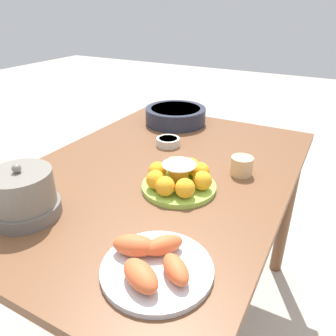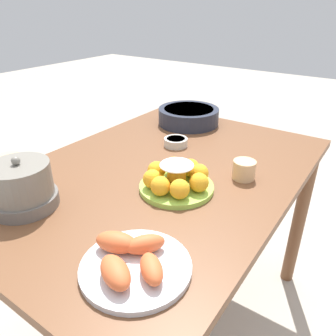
{
  "view_description": "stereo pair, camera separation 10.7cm",
  "coord_description": "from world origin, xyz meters",
  "px_view_note": "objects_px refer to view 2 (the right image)",
  "views": [
    {
      "loc": [
        -0.88,
        -0.52,
        1.31
      ],
      "look_at": [
        -0.04,
        -0.06,
        0.82
      ],
      "focal_mm": 35.0,
      "sensor_mm": 36.0,
      "label": 1
    },
    {
      "loc": [
        -0.83,
        -0.61,
        1.31
      ],
      "look_at": [
        -0.04,
        -0.06,
        0.82
      ],
      "focal_mm": 35.0,
      "sensor_mm": 36.0,
      "label": 2
    }
  ],
  "objects_px": {
    "dining_table": "(161,196)",
    "cup_far": "(11,169)",
    "serving_bowl": "(189,115)",
    "warming_pot": "(22,187)",
    "sauce_bowl": "(176,142)",
    "seafood_platter": "(132,262)",
    "cup_near": "(244,170)",
    "cake_plate": "(177,179)"
  },
  "relations": [
    {
      "from": "dining_table",
      "to": "warming_pot",
      "type": "relative_size",
      "value": 6.68
    },
    {
      "from": "serving_bowl",
      "to": "sauce_bowl",
      "type": "bearing_deg",
      "value": -159.0
    },
    {
      "from": "serving_bowl",
      "to": "warming_pot",
      "type": "relative_size",
      "value": 1.52
    },
    {
      "from": "sauce_bowl",
      "to": "seafood_platter",
      "type": "bearing_deg",
      "value": -154.22
    },
    {
      "from": "seafood_platter",
      "to": "dining_table",
      "type": "bearing_deg",
      "value": 28.73
    },
    {
      "from": "cake_plate",
      "to": "cup_far",
      "type": "bearing_deg",
      "value": 119.1
    },
    {
      "from": "sauce_bowl",
      "to": "seafood_platter",
      "type": "distance_m",
      "value": 0.7
    },
    {
      "from": "cake_plate",
      "to": "seafood_platter",
      "type": "bearing_deg",
      "value": -162.01
    },
    {
      "from": "cup_near",
      "to": "warming_pot",
      "type": "xyz_separation_m",
      "value": [
        -0.52,
        0.45,
        0.03
      ]
    },
    {
      "from": "dining_table",
      "to": "cup_far",
      "type": "bearing_deg",
      "value": 134.66
    },
    {
      "from": "dining_table",
      "to": "cup_far",
      "type": "relative_size",
      "value": 13.78
    },
    {
      "from": "dining_table",
      "to": "seafood_platter",
      "type": "bearing_deg",
      "value": -151.27
    },
    {
      "from": "warming_pot",
      "to": "sauce_bowl",
      "type": "bearing_deg",
      "value": -10.37
    },
    {
      "from": "cup_far",
      "to": "dining_table",
      "type": "bearing_deg",
      "value": -45.34
    },
    {
      "from": "serving_bowl",
      "to": "dining_table",
      "type": "bearing_deg",
      "value": -159.8
    },
    {
      "from": "cup_near",
      "to": "warming_pot",
      "type": "relative_size",
      "value": 0.4
    },
    {
      "from": "dining_table",
      "to": "cup_near",
      "type": "height_order",
      "value": "cup_near"
    },
    {
      "from": "serving_bowl",
      "to": "cup_far",
      "type": "xyz_separation_m",
      "value": [
        -0.81,
        0.18,
        0.0
      ]
    },
    {
      "from": "cake_plate",
      "to": "serving_bowl",
      "type": "distance_m",
      "value": 0.62
    },
    {
      "from": "cake_plate",
      "to": "warming_pot",
      "type": "height_order",
      "value": "warming_pot"
    },
    {
      "from": "seafood_platter",
      "to": "warming_pot",
      "type": "distance_m",
      "value": 0.42
    },
    {
      "from": "serving_bowl",
      "to": "warming_pot",
      "type": "xyz_separation_m",
      "value": [
        -0.87,
        0.01,
        0.02
      ]
    },
    {
      "from": "serving_bowl",
      "to": "warming_pot",
      "type": "distance_m",
      "value": 0.87
    },
    {
      "from": "dining_table",
      "to": "sauce_bowl",
      "type": "height_order",
      "value": "sauce_bowl"
    },
    {
      "from": "cup_near",
      "to": "serving_bowl",
      "type": "bearing_deg",
      "value": 50.55
    },
    {
      "from": "sauce_bowl",
      "to": "cup_near",
      "type": "height_order",
      "value": "cup_near"
    },
    {
      "from": "cake_plate",
      "to": "cup_far",
      "type": "height_order",
      "value": "cake_plate"
    },
    {
      "from": "seafood_platter",
      "to": "cup_far",
      "type": "xyz_separation_m",
      "value": [
        0.08,
        0.58,
        0.02
      ]
    },
    {
      "from": "cake_plate",
      "to": "cup_near",
      "type": "bearing_deg",
      "value": -37.42
    },
    {
      "from": "seafood_platter",
      "to": "sauce_bowl",
      "type": "bearing_deg",
      "value": 25.78
    },
    {
      "from": "dining_table",
      "to": "sauce_bowl",
      "type": "distance_m",
      "value": 0.25
    },
    {
      "from": "cake_plate",
      "to": "serving_bowl",
      "type": "relative_size",
      "value": 0.82
    },
    {
      "from": "sauce_bowl",
      "to": "cup_far",
      "type": "distance_m",
      "value": 0.62
    },
    {
      "from": "seafood_platter",
      "to": "cup_near",
      "type": "bearing_deg",
      "value": -3.49
    },
    {
      "from": "cup_near",
      "to": "cup_far",
      "type": "bearing_deg",
      "value": 126.21
    },
    {
      "from": "warming_pot",
      "to": "cake_plate",
      "type": "bearing_deg",
      "value": -43.0
    },
    {
      "from": "cake_plate",
      "to": "warming_pot",
      "type": "bearing_deg",
      "value": 137.0
    },
    {
      "from": "serving_bowl",
      "to": "cup_far",
      "type": "distance_m",
      "value": 0.83
    },
    {
      "from": "serving_bowl",
      "to": "seafood_platter",
      "type": "height_order",
      "value": "serving_bowl"
    },
    {
      "from": "dining_table",
      "to": "warming_pot",
      "type": "xyz_separation_m",
      "value": [
        -0.41,
        0.18,
        0.17
      ]
    },
    {
      "from": "sauce_bowl",
      "to": "warming_pot",
      "type": "xyz_separation_m",
      "value": [
        -0.61,
        0.11,
        0.05
      ]
    },
    {
      "from": "sauce_bowl",
      "to": "seafood_platter",
      "type": "height_order",
      "value": "seafood_platter"
    }
  ]
}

